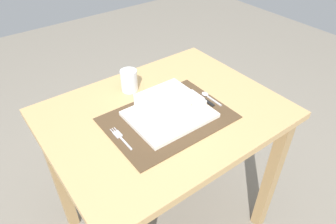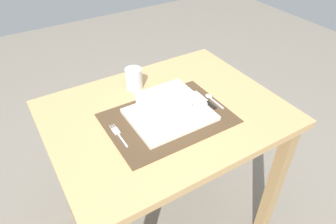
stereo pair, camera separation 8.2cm
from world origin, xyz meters
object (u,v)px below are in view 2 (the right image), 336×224
(dining_table, at_px, (166,134))
(fork, at_px, (118,134))
(porridge_bowl, at_px, (170,104))
(spoon, at_px, (210,98))
(butter_knife, at_px, (206,101))
(drinking_glass, at_px, (134,80))

(dining_table, distance_m, fork, 0.25)
(porridge_bowl, height_order, fork, porridge_bowl)
(spoon, relative_size, butter_knife, 0.79)
(spoon, xyz_separation_m, butter_knife, (-0.03, -0.01, -0.00))
(porridge_bowl, distance_m, butter_knife, 0.16)
(dining_table, height_order, porridge_bowl, porridge_bowl)
(fork, distance_m, drinking_glass, 0.30)
(porridge_bowl, xyz_separation_m, butter_knife, (0.16, -0.01, -0.03))
(butter_knife, bearing_deg, dining_table, 167.86)
(fork, bearing_deg, drinking_glass, 50.21)
(dining_table, bearing_deg, drinking_glass, 98.50)
(porridge_bowl, xyz_separation_m, drinking_glass, (-0.04, 0.23, 0.00))
(dining_table, distance_m, porridge_bowl, 0.16)
(porridge_bowl, height_order, drinking_glass, drinking_glass)
(dining_table, xyz_separation_m, porridge_bowl, (0.01, -0.02, 0.16))
(spoon, bearing_deg, butter_knife, -169.06)
(porridge_bowl, bearing_deg, drinking_glass, 99.94)
(spoon, bearing_deg, fork, 177.09)
(fork, bearing_deg, porridge_bowl, 0.53)
(porridge_bowl, xyz_separation_m, spoon, (0.18, -0.01, -0.03))
(porridge_bowl, distance_m, spoon, 0.19)
(porridge_bowl, height_order, spoon, porridge_bowl)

